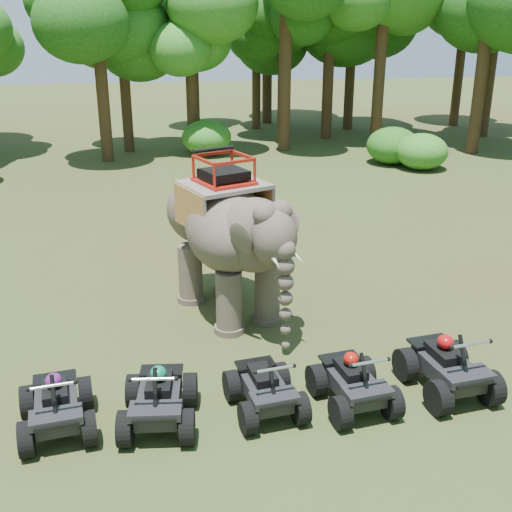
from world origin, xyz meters
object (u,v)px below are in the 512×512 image
at_px(elephant, 227,235).
at_px(atv_3, 354,376).
at_px(atv_4, 449,359).
at_px(atv_1, 158,392).
at_px(atv_0, 55,398).
at_px(atv_2, 265,382).

height_order(elephant, atv_3, elephant).
bearing_deg(atv_4, atv_3, 177.67).
bearing_deg(atv_3, atv_1, 171.51).
distance_m(elephant, atv_0, 5.63).
bearing_deg(atv_1, elephant, 74.57).
bearing_deg(atv_2, atv_1, 174.50).
bearing_deg(atv_0, atv_4, -7.41).
xyz_separation_m(atv_2, atv_3, (1.63, -0.09, 0.02)).
height_order(atv_1, atv_3, atv_1).
bearing_deg(atv_1, atv_2, 9.03).
relative_size(elephant, atv_3, 2.73).
xyz_separation_m(elephant, atv_0, (-3.48, -4.23, -1.31)).
distance_m(atv_3, atv_4, 1.92).
distance_m(atv_2, atv_4, 3.54).
height_order(atv_0, atv_2, atv_0).
height_order(atv_0, atv_3, atv_0).
distance_m(elephant, atv_3, 4.87).
bearing_deg(atv_3, atv_0, 170.55).
relative_size(atv_1, atv_4, 0.95).
bearing_deg(atv_1, atv_3, 6.30).
distance_m(atv_0, atv_1, 1.75).
xyz_separation_m(atv_1, atv_2, (1.90, 0.09, -0.04)).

